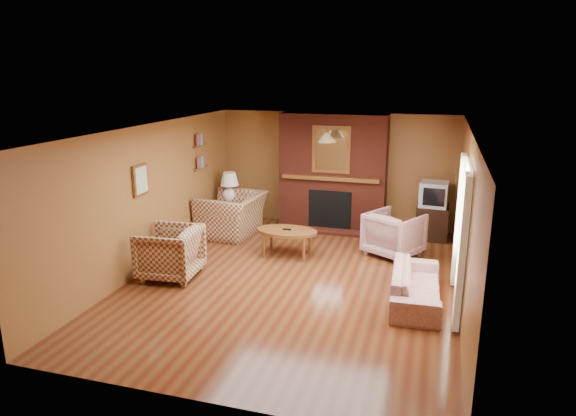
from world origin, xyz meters
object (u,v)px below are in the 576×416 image
(side_table, at_px, (230,214))
(crt_tv, at_px, (434,194))
(plaid_armchair, at_px, (170,253))
(floral_sofa, at_px, (416,285))
(tv_stand, at_px, (432,222))
(fireplace, at_px, (333,173))
(coffee_table, at_px, (287,233))
(floral_armchair, at_px, (394,234))
(plaid_loveseat, at_px, (232,214))
(table_lamp, at_px, (230,186))

(side_table, bearing_deg, crt_tv, 4.74)
(plaid_armchair, xyz_separation_m, floral_sofa, (3.85, 0.18, -0.16))
(floral_sofa, height_order, crt_tv, crt_tv)
(side_table, relative_size, tv_stand, 0.79)
(fireplace, bearing_deg, coffee_table, -102.38)
(floral_armchair, bearing_deg, fireplace, -14.50)
(floral_sofa, bearing_deg, coffee_table, 58.65)
(plaid_loveseat, height_order, table_lamp, table_lamp)
(plaid_armchair, xyz_separation_m, crt_tv, (4.00, 3.22, 0.49))
(table_lamp, xyz_separation_m, tv_stand, (4.15, 0.35, -0.55))
(coffee_table, xyz_separation_m, side_table, (-1.68, 1.40, -0.17))
(side_table, xyz_separation_m, crt_tv, (4.15, 0.34, 0.65))
(tv_stand, bearing_deg, coffee_table, -144.40)
(fireplace, xyz_separation_m, floral_armchair, (1.42, -1.36, -0.78))
(floral_armchair, distance_m, crt_tv, 1.43)
(plaid_loveseat, height_order, side_table, plaid_loveseat)
(coffee_table, bearing_deg, floral_sofa, -29.08)
(floral_sofa, relative_size, side_table, 3.25)
(plaid_armchair, bearing_deg, side_table, 178.56)
(crt_tv, bearing_deg, floral_sofa, -92.83)
(tv_stand, bearing_deg, table_lamp, -174.81)
(plaid_loveseat, height_order, floral_armchair, plaid_loveseat)
(side_table, height_order, table_lamp, table_lamp)
(coffee_table, xyz_separation_m, table_lamp, (-1.68, 1.40, 0.45))
(fireplace, height_order, tv_stand, fireplace)
(plaid_loveseat, distance_m, floral_armchair, 3.28)
(table_lamp, relative_size, crt_tv, 1.14)
(plaid_loveseat, relative_size, table_lamp, 2.00)
(side_table, distance_m, crt_tv, 4.21)
(plaid_armchair, xyz_separation_m, side_table, (-0.15, 2.87, -0.15))
(table_lamp, height_order, tv_stand, table_lamp)
(side_table, height_order, tv_stand, tv_stand)
(floral_sofa, bearing_deg, side_table, 53.80)
(floral_armchair, distance_m, table_lamp, 3.64)
(crt_tv, bearing_deg, plaid_armchair, -141.20)
(crt_tv, bearing_deg, table_lamp, -175.26)
(coffee_table, relative_size, table_lamp, 1.70)
(tv_stand, bearing_deg, plaid_armchair, -140.79)
(crt_tv, bearing_deg, coffee_table, -144.85)
(fireplace, height_order, floral_armchair, fireplace)
(table_lamp, relative_size, tv_stand, 0.97)
(tv_stand, distance_m, crt_tv, 0.58)
(side_table, bearing_deg, floral_sofa, -33.93)
(floral_armchair, bearing_deg, crt_tv, -89.05)
(crt_tv, bearing_deg, tv_stand, 90.00)
(coffee_table, distance_m, tv_stand, 3.03)
(table_lamp, bearing_deg, fireplace, 14.29)
(fireplace, height_order, side_table, fireplace)
(plaid_loveseat, relative_size, side_table, 2.44)
(plaid_loveseat, bearing_deg, coffee_table, 61.64)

